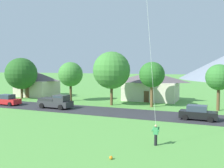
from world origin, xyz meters
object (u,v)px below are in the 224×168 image
house_right_center (151,86)px  tree_near_left (112,70)px  tree_far_right (219,77)px  soccer_ball (111,158)px  house_left_center (37,84)px  pickup_truck_charcoal_east_side (56,102)px  parked_car_black_mid_west (198,113)px  tree_left_of_center (21,74)px  tree_right_of_center (71,74)px  parked_car_red_west_end (7,100)px  tree_center (152,75)px

house_right_center → tree_near_left: size_ratio=1.19×
tree_far_right → soccer_ball: (-6.74, -23.08, -4.60)m
house_left_center → pickup_truck_charcoal_east_side: bearing=-41.6°
parked_car_black_mid_west → pickup_truck_charcoal_east_side: (-20.00, 0.31, 0.19)m
tree_left_of_center → tree_far_right: tree_left_of_center is taller
tree_far_right → house_right_center: bearing=148.6°
house_right_center → tree_right_of_center: bearing=-153.4°
house_left_center → soccer_ball: house_left_center is taller
soccer_ball → parked_car_black_mid_west: bearing=73.3°
house_right_center → house_left_center: bearing=-173.0°
tree_right_of_center → parked_car_red_west_end: 11.45m
house_right_center → tree_far_right: (11.50, -7.02, 1.98)m
pickup_truck_charcoal_east_side → soccer_ball: 21.89m
tree_right_of_center → soccer_ball: bearing=-52.6°
tree_near_left → tree_left_of_center: size_ratio=1.09×
house_right_center → parked_car_black_mid_west: (9.31, -14.94, -1.87)m
house_right_center → parked_car_red_west_end: 24.96m
parked_car_black_mid_west → soccer_ball: (-4.54, -15.15, -0.75)m
house_right_center → parked_car_red_west_end: house_right_center is taller
tree_right_of_center → tree_far_right: tree_right_of_center is taller
house_right_center → tree_near_left: (-4.44, -8.22, 2.92)m
tree_near_left → tree_center: 6.54m
tree_right_of_center → parked_car_red_west_end: bearing=-128.4°
house_left_center → tree_right_of_center: size_ratio=1.16×
pickup_truck_charcoal_east_side → soccer_ball: (15.46, -15.46, -0.94)m
tree_right_of_center → tree_center: bearing=-3.8°
parked_car_black_mid_west → tree_left_of_center: bearing=167.1°
tree_right_of_center → pickup_truck_charcoal_east_side: (2.50, -8.03, -3.80)m
tree_far_right → parked_car_red_west_end: 32.59m
tree_right_of_center → soccer_ball: tree_right_of_center is taller
house_right_center → pickup_truck_charcoal_east_side: bearing=-126.2°
house_left_center → house_right_center: (23.86, 2.93, 0.08)m
tree_near_left → tree_far_right: tree_near_left is taller
house_right_center → parked_car_red_west_end: bearing=-142.9°
tree_far_right → parked_car_black_mid_west: size_ratio=1.55×
tree_near_left → tree_left_of_center: (-19.52, 0.92, -0.76)m
house_left_center → tree_center: (25.89, -4.68, 2.33)m
tree_center → house_left_center: bearing=169.8°
house_right_center → pickup_truck_charcoal_east_side: house_right_center is taller
house_left_center → tree_right_of_center: (10.66, -3.68, 2.20)m
tree_right_of_center → parked_car_black_mid_west: 24.33m
house_left_center → parked_car_red_west_end: 12.86m
soccer_ball → house_left_center: bearing=136.5°
tree_far_right → parked_car_red_west_end: size_ratio=1.57×
pickup_truck_charcoal_east_side → house_left_center: bearing=138.4°
tree_near_left → soccer_ball: tree_near_left is taller
house_right_center → tree_far_right: bearing=-31.4°
soccer_ball → tree_right_of_center: bearing=127.4°
parked_car_black_mid_west → pickup_truck_charcoal_east_side: bearing=179.1°
tree_center → pickup_truck_charcoal_east_side: (-12.73, -7.03, -3.93)m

